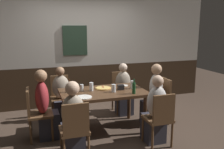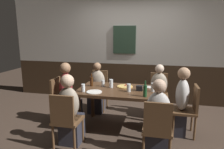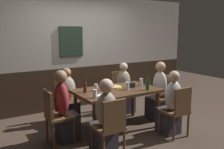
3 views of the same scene
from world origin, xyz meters
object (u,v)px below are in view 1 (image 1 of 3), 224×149
at_px(person_right_near, 155,114).
at_px(beer_bottle_brown, 69,87).
at_px(person_head_west, 45,110).
at_px(person_left_near, 73,124).
at_px(chair_right_near, 160,117).
at_px(chair_head_west, 36,111).
at_px(dining_table, 103,96).
at_px(chair_right_far, 121,89).
at_px(chair_left_near, 75,128).
at_px(chair_left_far, 60,95).
at_px(pint_glass_amber, 132,85).
at_px(beer_glass_half, 91,87).
at_px(beer_bottle_green, 134,88).
at_px(person_right_far, 124,93).
at_px(plate_white_small, 124,86).
at_px(person_head_east, 153,99).
at_px(pint_glass_pale, 114,89).
at_px(chair_head_east, 161,98).
at_px(condiment_caddy, 121,87).
at_px(beer_glass_tall, 72,95).
at_px(person_left_far, 61,99).
at_px(tumbler_water, 82,88).
at_px(plate_white_large, 84,97).
at_px(pizza, 103,88).

xyz_separation_m(person_right_near, beer_bottle_brown, (-1.25, 0.82, 0.36)).
xyz_separation_m(person_head_west, person_left_near, (0.35, -0.71, -0.03)).
xyz_separation_m(chair_right_near, chair_head_west, (-1.84, 0.87, 0.00)).
bearing_deg(dining_table, chair_right_far, 52.60).
distance_m(chair_left_near, chair_left_far, 1.74).
distance_m(dining_table, chair_right_near, 1.11).
height_order(person_left_near, pint_glass_amber, person_left_near).
distance_m(beer_glass_half, beer_bottle_green, 0.77).
bearing_deg(beer_glass_half, beer_bottle_green, -32.35).
xyz_separation_m(person_right_far, plate_white_small, (-0.17, -0.46, 0.29)).
height_order(chair_right_far, beer_bottle_green, beer_bottle_green).
bearing_deg(chair_left_far, chair_head_west, -120.18).
bearing_deg(plate_white_small, person_left_near, -140.50).
distance_m(person_head_east, pint_glass_pale, 0.91).
relative_size(chair_head_east, chair_left_near, 1.00).
xyz_separation_m(dining_table, chair_head_west, (-1.17, 0.00, -0.16)).
distance_m(chair_head_west, beer_bottle_green, 1.69).
bearing_deg(person_left_near, condiment_caddy, 35.37).
distance_m(person_left_near, pint_glass_amber, 1.46).
distance_m(beer_glass_tall, beer_bottle_green, 1.06).
bearing_deg(chair_left_near, person_right_near, 6.98).
bearing_deg(pint_glass_pale, person_left_near, -144.07).
xyz_separation_m(person_left_far, tumbler_water, (0.30, -0.58, 0.34)).
bearing_deg(plate_white_large, person_left_near, -120.58).
bearing_deg(person_right_far, chair_head_east, -54.37).
distance_m(chair_right_near, pizza, 1.24).
height_order(pint_glass_pale, plate_white_large, pint_glass_pale).
bearing_deg(beer_bottle_brown, person_left_near, -95.82).
height_order(chair_left_near, person_head_west, person_head_west).
bearing_deg(person_right_near, chair_left_near, -173.02).
height_order(dining_table, person_right_near, person_right_near).
height_order(chair_right_far, pint_glass_amber, pint_glass_amber).
distance_m(pizza, beer_glass_tall, 0.79).
distance_m(dining_table, person_left_far, 0.99).
height_order(person_right_near, pint_glass_amber, person_right_near).
distance_m(person_left_far, plate_white_large, 1.05).
relative_size(chair_left_near, person_head_east, 0.74).
distance_m(person_right_near, person_head_east, 0.79).
distance_m(chair_left_far, pizza, 1.03).
height_order(chair_right_near, plate_white_large, chair_right_near).
distance_m(chair_right_near, tumbler_water, 1.46).
relative_size(person_left_near, plate_white_small, 7.55).
xyz_separation_m(person_right_near, person_left_far, (-1.33, 1.41, -0.02)).
bearing_deg(person_left_near, chair_head_east, 21.08).
bearing_deg(person_right_far, tumbler_water, -150.60).
distance_m(dining_table, person_left_near, 0.99).
bearing_deg(pint_glass_pale, chair_right_near, -56.42).
bearing_deg(chair_right_far, chair_head_east, -59.82).
height_order(chair_right_far, beer_glass_tall, chair_right_far).
height_order(dining_table, pint_glass_pale, pint_glass_pale).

